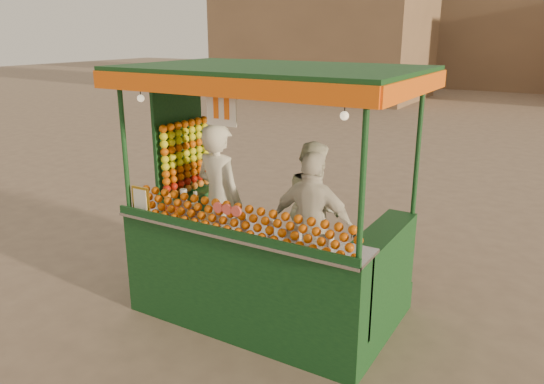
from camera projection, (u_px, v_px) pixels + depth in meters
The scene contains 7 objects.
ground at pixel (282, 303), 6.53m from camera, with size 90.00×90.00×0.00m, color #6D5A4D.
building_left at pixel (323, 35), 26.47m from camera, with size 10.00×6.00×6.00m, color #82644A.
building_center at pixel (503, 26), 31.13m from camera, with size 14.00×7.00×7.00m, color #82644A.
juice_cart at pixel (259, 239), 6.05m from camera, with size 3.18×2.06×2.89m.
vendor_left at pixel (220, 201), 6.33m from camera, with size 0.76×0.57×1.89m.
vendor_middle at pixel (314, 206), 6.53m from camera, with size 0.98×1.01×1.64m.
vendor_right at pixel (312, 227), 5.77m from camera, with size 1.02×0.50×1.69m.
Camera 1 is at (2.87, -5.08, 3.25)m, focal length 34.70 mm.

